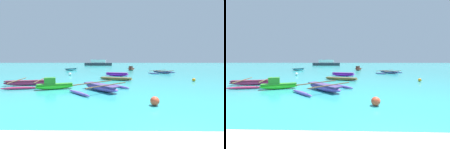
{
  "view_description": "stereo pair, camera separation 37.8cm",
  "coord_description": "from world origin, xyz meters",
  "views": [
    {
      "loc": [
        -1.82,
        -3.02,
        2.1
      ],
      "look_at": [
        -2.09,
        16.29,
        0.25
      ],
      "focal_mm": 24.0,
      "sensor_mm": 36.0,
      "label": 1
    },
    {
      "loc": [
        -1.44,
        -3.01,
        2.1
      ],
      "look_at": [
        -2.09,
        16.29,
        0.25
      ],
      "focal_mm": 24.0,
      "sensor_mm": 36.0,
      "label": 2
    }
  ],
  "objects": [
    {
      "name": "moored_boat_0",
      "position": [
        -6.15,
        7.61,
        0.3
      ],
      "size": [
        2.66,
        1.4,
        0.86
      ],
      "rotation": [
        0.0,
        0.0,
        0.35
      ],
      "color": "#3DE128",
      "rests_on": "ground_plane"
    },
    {
      "name": "moored_boat_1",
      "position": [
        -10.58,
        27.47,
        0.26
      ],
      "size": [
        2.15,
        3.31,
        0.47
      ],
      "rotation": [
        0.0,
        0.0,
        1.12
      ],
      "color": "teal",
      "rests_on": "ground_plane"
    },
    {
      "name": "moored_boat_2",
      "position": [
        -1.62,
        12.72,
        0.16
      ],
      "size": [
        3.64,
        1.8,
        0.29
      ],
      "rotation": [
        0.0,
        0.0,
        -0.31
      ],
      "color": "olive",
      "rests_on": "ground_plane"
    },
    {
      "name": "moored_boat_3",
      "position": [
        -1.44,
        16.74,
        0.26
      ],
      "size": [
        3.2,
        1.51,
        0.46
      ],
      "rotation": [
        0.0,
        0.0,
        -0.26
      ],
      "color": "purple",
      "rests_on": "ground_plane"
    },
    {
      "name": "moored_boat_4",
      "position": [
        1.72,
        27.89,
        0.33
      ],
      "size": [
        1.83,
        2.5,
        0.93
      ],
      "rotation": [
        0.0,
        0.0,
        1.07
      ],
      "color": "#A04A37",
      "rests_on": "ground_plane"
    },
    {
      "name": "moored_boat_5",
      "position": [
        -8.9,
        9.28,
        0.22
      ],
      "size": [
        3.99,
        4.3,
        0.48
      ],
      "rotation": [
        0.0,
        0.0,
        0.2
      ],
      "color": "#C42653",
      "rests_on": "ground_plane"
    },
    {
      "name": "moored_boat_6",
      "position": [
        5.91,
        21.07,
        0.21
      ],
      "size": [
        4.78,
        4.26,
        0.45
      ],
      "rotation": [
        0.0,
        0.0,
        -0.95
      ],
      "color": "#57609E",
      "rests_on": "ground_plane"
    },
    {
      "name": "moored_boat_7",
      "position": [
        -2.75,
        7.14,
        0.24
      ],
      "size": [
        4.24,
        4.22,
        0.51
      ],
      "rotation": [
        0.0,
        0.0,
        -0.79
      ],
      "color": "#7557BE",
      "rests_on": "ground_plane"
    },
    {
      "name": "mooring_buoy_0",
      "position": [
        6.11,
        11.83,
        0.16
      ],
      "size": [
        0.32,
        0.32,
        0.32
      ],
      "color": "orange",
      "rests_on": "ground_plane"
    },
    {
      "name": "mooring_buoy_1",
      "position": [
        -7.89,
        17.41,
        0.2
      ],
      "size": [
        0.4,
        0.4,
        0.4
      ],
      "color": "white",
      "rests_on": "ground_plane"
    },
    {
      "name": "mooring_buoy_2",
      "position": [
        0.07,
        3.79,
        0.21
      ],
      "size": [
        0.42,
        0.42,
        0.42
      ],
      "color": "#E54C2D",
      "rests_on": "ground_plane"
    },
    {
      "name": "distant_ferry",
      "position": [
        -8.03,
        56.15,
        0.95
      ],
      "size": [
        10.64,
        2.34,
        2.34
      ],
      "color": "#2D333D",
      "rests_on": "ground_plane"
    }
  ]
}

